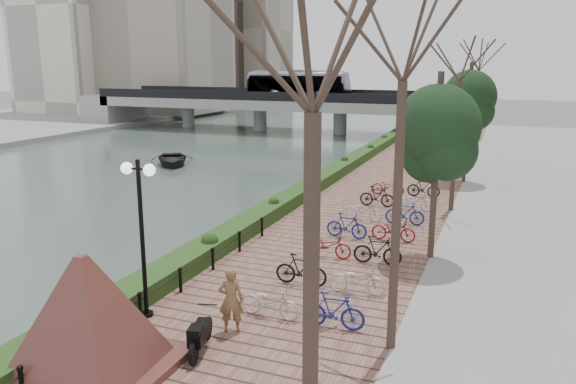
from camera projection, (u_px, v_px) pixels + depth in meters
The scene contains 14 objects.
ground at pixel (75, 344), 14.90m from camera, with size 220.00×220.00×0.00m, color #59595B.
river_water at pixel (152, 159), 42.92m from camera, with size 30.00×130.00×0.02m, color #46584F.
promenade at pixel (374, 200), 29.25m from camera, with size 8.00×75.00×0.50m, color brown.
hedge at pixel (327, 176), 32.61m from camera, with size 1.10×56.00×0.60m, color #1C3E16.
chain_fence at pixel (161, 293), 16.02m from camera, with size 0.10×14.10×0.70m.
granite_monument at pixel (86, 316), 12.19m from camera, with size 5.35×5.35×2.79m.
lamppost at pixel (140, 204), 14.69m from camera, with size 1.02×0.32×4.35m.
motorcycle at pixel (201, 333), 13.42m from camera, with size 0.48×1.52×0.95m, color black, non-canonical shape.
pedestrian at pixel (231, 300), 14.33m from camera, with size 0.64×0.42×1.74m, color brown.
bicycle_parking at pixel (370, 228), 21.93m from camera, with size 2.40×17.32×1.00m.
street_trees at pixel (447, 153), 22.68m from camera, with size 3.20×37.12×6.80m.
bridge at pixel (268, 99), 59.94m from camera, with size 36.00×10.77×6.50m.
boat at pixel (172, 159), 40.48m from camera, with size 3.11×4.35×0.90m, color black.
far_buildings at pixel (157, 3), 85.88m from camera, with size 35.00×38.00×38.00m.
Camera 1 is at (10.27, -10.56, 7.30)m, focal length 35.00 mm.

